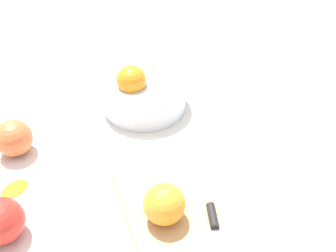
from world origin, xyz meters
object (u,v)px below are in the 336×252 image
(apple_front_left_2, at_px, (14,138))
(apple_front_right, at_px, (1,221))
(bowl, at_px, (143,94))
(cutting_board, at_px, (179,211))
(orange_on_board, at_px, (164,204))
(knife, at_px, (216,235))

(apple_front_left_2, bearing_deg, apple_front_right, -13.56)
(bowl, bearing_deg, cutting_board, -11.83)
(orange_on_board, bearing_deg, apple_front_right, -110.77)
(bowl, distance_m, apple_front_right, 0.40)
(orange_on_board, xyz_separation_m, apple_front_right, (-0.09, -0.23, -0.01))
(cutting_board, bearing_deg, orange_on_board, -74.05)
(cutting_board, distance_m, orange_on_board, 0.05)
(apple_front_left_2, bearing_deg, orange_on_board, 33.30)
(cutting_board, bearing_deg, apple_front_left_2, -141.64)
(knife, height_order, apple_front_left_2, apple_front_left_2)
(cutting_board, height_order, apple_front_left_2, apple_front_left_2)
(bowl, distance_m, orange_on_board, 0.33)
(apple_front_right, bearing_deg, cutting_board, 73.25)
(cutting_board, distance_m, apple_front_left_2, 0.35)
(orange_on_board, bearing_deg, knife, 40.33)
(apple_front_left_2, bearing_deg, bowl, 97.00)
(orange_on_board, bearing_deg, bowl, 163.23)
(cutting_board, distance_m, apple_front_right, 0.27)
(bowl, distance_m, knife, 0.38)
(orange_on_board, distance_m, apple_front_right, 0.25)
(apple_front_left_2, relative_size, apple_front_right, 0.99)
(bowl, height_order, cutting_board, bowl)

